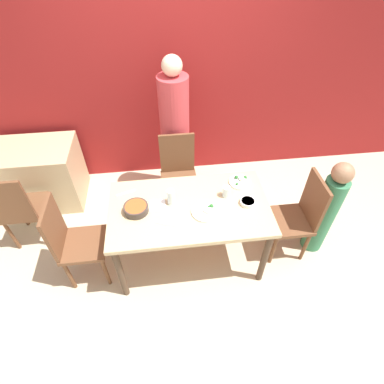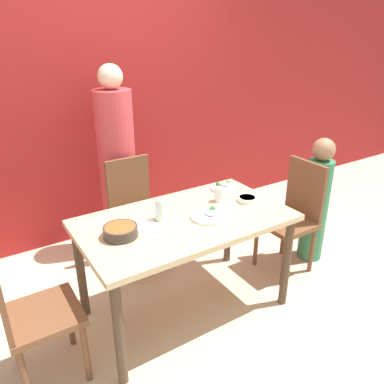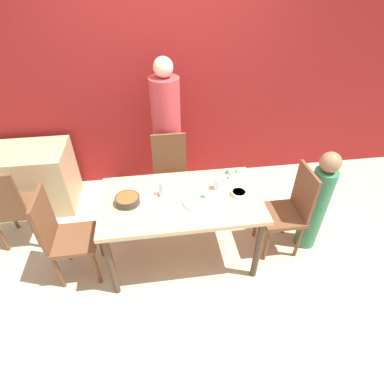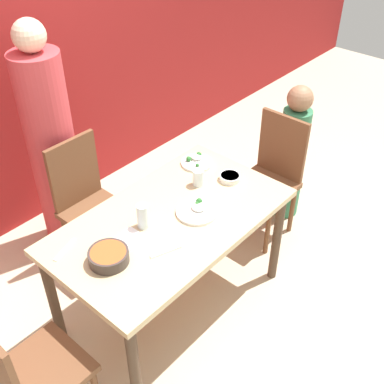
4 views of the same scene
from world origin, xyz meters
TOP-DOWN VIEW (x-y plane):
  - ground_plane at (0.00, 0.00)m, footprint 10.00×10.00m
  - wall_back at (0.00, 1.50)m, footprint 10.00×0.06m
  - dining_table at (0.00, 0.00)m, footprint 1.42×0.81m
  - chair_adult_spot at (-0.04, 0.75)m, footprint 0.40×0.40m
  - chair_child_spot at (1.05, -0.01)m, footprint 0.40×0.40m
  - chair_empty_left at (-1.05, -0.06)m, footprint 0.40×0.40m
  - person_adult at (-0.04, 1.08)m, footprint 0.32×0.32m
  - person_child at (1.32, -0.01)m, footprint 0.21×0.21m
  - bowl_curry at (-0.46, -0.00)m, footprint 0.21×0.21m
  - plate_rice_adult at (0.52, 0.26)m, footprint 0.21×0.21m
  - plate_rice_child at (0.14, -0.08)m, footprint 0.24×0.24m
  - bowl_rice_small at (0.52, -0.03)m, footprint 0.13×0.13m
  - glass_water_tall at (-0.16, 0.06)m, footprint 0.07×0.07m
  - glass_water_short at (0.35, 0.09)m, footprint 0.07×0.07m
  - napkin_folded at (-0.28, 0.05)m, footprint 0.14×0.14m
  - fork_steel at (-0.22, -0.17)m, footprint 0.18×0.08m
  - spoon_steel at (-0.56, 0.24)m, footprint 0.18×0.08m
  - background_table at (-1.65, 1.07)m, footprint 0.90×0.63m
  - chair_background at (-1.65, 0.41)m, footprint 0.40×0.40m

SIDE VIEW (x-z plane):
  - ground_plane at x=0.00m, z-range 0.00..0.00m
  - background_table at x=-1.65m, z-range 0.00..0.75m
  - chair_adult_spot at x=-0.04m, z-range 0.03..0.98m
  - chair_child_spot at x=1.05m, z-range 0.03..0.98m
  - chair_empty_left at x=-1.05m, z-range 0.03..0.98m
  - chair_background at x=-1.65m, z-range 0.03..0.98m
  - person_child at x=1.32m, z-range -0.02..1.10m
  - dining_table at x=0.00m, z-range 0.29..1.05m
  - fork_steel at x=-0.22m, z-range 0.76..0.76m
  - spoon_steel at x=-0.56m, z-range 0.76..0.76m
  - napkin_folded at x=-0.28m, z-range 0.76..0.76m
  - plate_rice_child at x=0.14m, z-range 0.74..0.80m
  - plate_rice_adult at x=0.52m, z-range 0.74..0.80m
  - bowl_rice_small at x=0.52m, z-range 0.76..0.79m
  - person_adult at x=-0.04m, z-range -0.06..1.62m
  - bowl_curry at x=-0.46m, z-range 0.76..0.83m
  - glass_water_short at x=0.35m, z-range 0.76..0.86m
  - glass_water_tall at x=-0.16m, z-range 0.76..0.91m
  - wall_back at x=0.00m, z-range 0.00..2.70m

